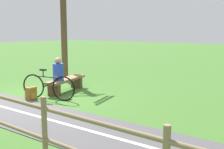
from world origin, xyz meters
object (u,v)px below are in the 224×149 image
object	(u,v)px
bench	(66,82)
tree_near_bench	(64,30)
person_seated	(58,71)
backpack	(31,93)
bicycle	(48,87)

from	to	relation	value
bench	tree_near_bench	distance (m)	2.85
tree_near_bench	bench	bearing A→B (deg)	48.43
bench	tree_near_bench	size ratio (longest dim) A/B	0.42
person_seated	tree_near_bench	size ratio (longest dim) A/B	0.17
backpack	tree_near_bench	world-z (taller)	tree_near_bench
bench	bicycle	distance (m)	1.19
backpack	tree_near_bench	size ratio (longest dim) A/B	0.08
person_seated	tree_near_bench	world-z (taller)	tree_near_bench
person_seated	tree_near_bench	bearing A→B (deg)	-151.30
bench	backpack	world-z (taller)	bench
bench	bicycle	xyz separation A→B (m)	(1.11, 0.42, 0.08)
backpack	tree_near_bench	distance (m)	3.87
bicycle	tree_near_bench	size ratio (longest dim) A/B	0.38
person_seated	bench	bearing A→B (deg)	-180.00
bicycle	tree_near_bench	world-z (taller)	tree_near_bench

